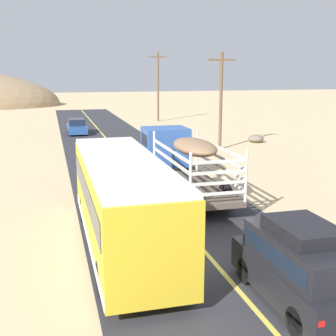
# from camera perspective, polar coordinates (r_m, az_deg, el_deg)

# --- Properties ---
(ground_plane) EXTENTS (240.00, 240.00, 0.00)m
(ground_plane) POSITION_cam_1_polar(r_m,az_deg,el_deg) (15.25, 5.41, -11.45)
(ground_plane) COLOR #CCB284
(road_surface) EXTENTS (8.00, 120.00, 0.02)m
(road_surface) POSITION_cam_1_polar(r_m,az_deg,el_deg) (15.24, 5.41, -11.41)
(road_surface) COLOR #2D2D33
(road_surface) RESTS_ON ground
(road_centre_line) EXTENTS (0.16, 117.60, 0.00)m
(road_centre_line) POSITION_cam_1_polar(r_m,az_deg,el_deg) (15.24, 5.41, -11.37)
(road_centre_line) COLOR #D8CC4C
(road_centre_line) RESTS_ON road_surface
(suv_near) EXTENTS (1.90, 4.62, 2.29)m
(suv_near) POSITION_cam_1_polar(r_m,az_deg,el_deg) (12.46, 16.67, -11.81)
(suv_near) COLOR black
(suv_near) RESTS_ON road_surface
(livestock_truck) EXTENTS (2.53, 9.70, 3.02)m
(livestock_truck) POSITION_cam_1_polar(r_m,az_deg,el_deg) (23.92, 0.96, 1.88)
(livestock_truck) COLOR #3359A5
(livestock_truck) RESTS_ON road_surface
(bus) EXTENTS (2.54, 10.00, 3.21)m
(bus) POSITION_cam_1_polar(r_m,az_deg,el_deg) (15.53, -5.86, -4.14)
(bus) COLOR gold
(bus) RESTS_ON road_surface
(car_far) EXTENTS (1.80, 4.40, 1.46)m
(car_far) POSITION_cam_1_polar(r_m,az_deg,el_deg) (45.27, -11.60, 5.19)
(car_far) COLOR #264C8C
(car_far) RESTS_ON road_surface
(power_pole_mid) EXTENTS (2.20, 0.24, 7.56)m
(power_pole_mid) POSITION_cam_1_polar(r_m,az_deg,el_deg) (35.42, 6.80, 8.92)
(power_pole_mid) COLOR brown
(power_pole_mid) RESTS_ON ground
(power_pole_far) EXTENTS (2.20, 0.24, 8.37)m
(power_pole_far) POSITION_cam_1_polar(r_m,az_deg,el_deg) (55.34, -1.29, 10.63)
(power_pole_far) COLOR brown
(power_pole_far) RESTS_ON ground
(boulder_mid_field) EXTENTS (1.35, 1.35, 0.68)m
(boulder_mid_field) POSITION_cam_1_polar(r_m,az_deg,el_deg) (39.74, 11.21, 3.73)
(boulder_mid_field) COLOR #756656
(boulder_mid_field) RESTS_ON ground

